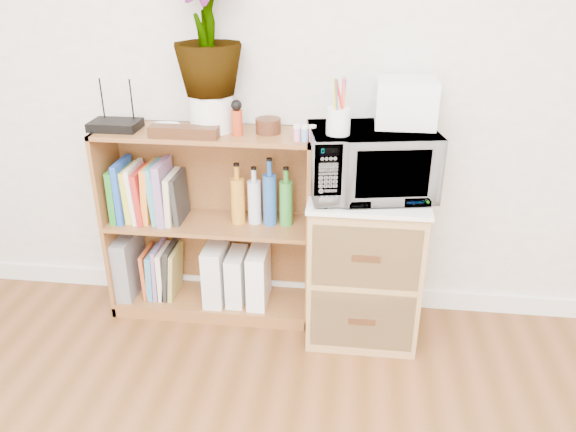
# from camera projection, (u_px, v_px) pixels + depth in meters

# --- Properties ---
(skirting_board) EXTENTS (4.00, 0.02, 0.10)m
(skirting_board) POSITION_uv_depth(u_px,v_px,m) (285.00, 289.00, 3.00)
(skirting_board) COLOR white
(skirting_board) RESTS_ON ground
(bookshelf) EXTENTS (1.00, 0.30, 0.95)m
(bookshelf) POSITION_uv_depth(u_px,v_px,m) (210.00, 226.00, 2.73)
(bookshelf) COLOR brown
(bookshelf) RESTS_ON ground
(wicker_unit) EXTENTS (0.50, 0.45, 0.70)m
(wicker_unit) POSITION_uv_depth(u_px,v_px,m) (364.00, 265.00, 2.63)
(wicker_unit) COLOR #9E7542
(wicker_unit) RESTS_ON ground
(microwave) EXTENTS (0.58, 0.45, 0.29)m
(microwave) POSITION_uv_depth(u_px,v_px,m) (371.00, 162.00, 2.41)
(microwave) COLOR silver
(microwave) RESTS_ON wicker_unit
(pen_cup) EXTENTS (0.10, 0.10, 0.11)m
(pen_cup) POSITION_uv_depth(u_px,v_px,m) (338.00, 121.00, 2.26)
(pen_cup) COLOR white
(pen_cup) RESTS_ON microwave
(small_appliance) EXTENTS (0.25, 0.21, 0.20)m
(small_appliance) POSITION_uv_depth(u_px,v_px,m) (406.00, 102.00, 2.36)
(small_appliance) COLOR white
(small_appliance) RESTS_ON microwave
(router) EXTENTS (0.22, 0.15, 0.04)m
(router) POSITION_uv_depth(u_px,v_px,m) (115.00, 125.00, 2.55)
(router) COLOR black
(router) RESTS_ON bookshelf
(white_bowl) EXTENTS (0.13, 0.13, 0.03)m
(white_bowl) POSITION_uv_depth(u_px,v_px,m) (165.00, 128.00, 2.52)
(white_bowl) COLOR white
(white_bowl) RESTS_ON bookshelf
(plant_pot) EXTENTS (0.19, 0.19, 0.16)m
(plant_pot) POSITION_uv_depth(u_px,v_px,m) (212.00, 112.00, 2.51)
(plant_pot) COLOR white
(plant_pot) RESTS_ON bookshelf
(potted_plant) EXTENTS (0.30, 0.30, 0.54)m
(potted_plant) POSITION_uv_depth(u_px,v_px,m) (207.00, 30.00, 2.36)
(potted_plant) COLOR #386729
(potted_plant) RESTS_ON plant_pot
(trinket_box) EXTENTS (0.30, 0.08, 0.05)m
(trinket_box) POSITION_uv_depth(u_px,v_px,m) (184.00, 132.00, 2.44)
(trinket_box) COLOR #351A0E
(trinket_box) RESTS_ON bookshelf
(kokeshi_doll) EXTENTS (0.05, 0.05, 0.11)m
(kokeshi_doll) POSITION_uv_depth(u_px,v_px,m) (237.00, 123.00, 2.45)
(kokeshi_doll) COLOR #AD3315
(kokeshi_doll) RESTS_ON bookshelf
(wooden_bowl) EXTENTS (0.11, 0.11, 0.07)m
(wooden_bowl) POSITION_uv_depth(u_px,v_px,m) (268.00, 126.00, 2.49)
(wooden_bowl) COLOR #351B0E
(wooden_bowl) RESTS_ON bookshelf
(paint_jars) EXTENTS (0.10, 0.04, 0.05)m
(paint_jars) POSITION_uv_depth(u_px,v_px,m) (305.00, 135.00, 2.39)
(paint_jars) COLOR pink
(paint_jars) RESTS_ON bookshelf
(file_box) EXTENTS (0.10, 0.26, 0.32)m
(file_box) POSITION_uv_depth(u_px,v_px,m) (128.00, 264.00, 2.89)
(file_box) COLOR slate
(file_box) RESTS_ON bookshelf
(magazine_holder_left) EXTENTS (0.10, 0.24, 0.31)m
(magazine_holder_left) POSITION_uv_depth(u_px,v_px,m) (216.00, 272.00, 2.83)
(magazine_holder_left) COLOR silver
(magazine_holder_left) RESTS_ON bookshelf
(magazine_holder_mid) EXTENTS (0.08, 0.21, 0.26)m
(magazine_holder_mid) POSITION_uv_depth(u_px,v_px,m) (237.00, 277.00, 2.82)
(magazine_holder_mid) COLOR white
(magazine_holder_mid) RESTS_ON bookshelf
(magazine_holder_right) EXTENTS (0.09, 0.23, 0.29)m
(magazine_holder_right) POSITION_uv_depth(u_px,v_px,m) (259.00, 276.00, 2.81)
(magazine_holder_right) COLOR white
(magazine_holder_right) RESTS_ON bookshelf
(cookbooks) EXTENTS (0.33, 0.20, 0.30)m
(cookbooks) POSITION_uv_depth(u_px,v_px,m) (148.00, 192.00, 2.70)
(cookbooks) COLOR #217C27
(cookbooks) RESTS_ON bookshelf
(liquor_bottles) EXTENTS (0.29, 0.07, 0.32)m
(liquor_bottles) POSITION_uv_depth(u_px,v_px,m) (261.00, 196.00, 2.63)
(liquor_bottles) COLOR orange
(liquor_bottles) RESTS_ON bookshelf
(lower_books) EXTENTS (0.18, 0.19, 0.29)m
(lower_books) POSITION_uv_depth(u_px,v_px,m) (163.00, 271.00, 2.88)
(lower_books) COLOR #BA4B20
(lower_books) RESTS_ON bookshelf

